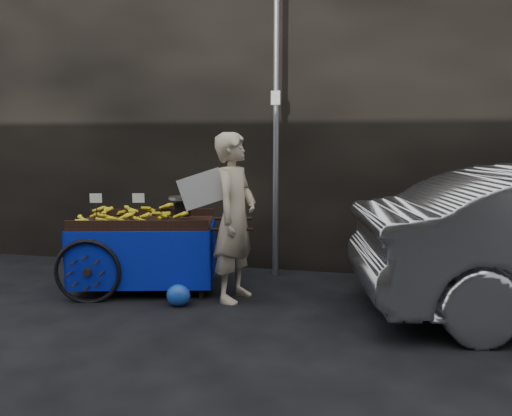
# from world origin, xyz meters

# --- Properties ---
(ground) EXTENTS (80.00, 80.00, 0.00)m
(ground) POSITION_xyz_m (0.00, 0.00, 0.00)
(ground) COLOR black
(ground) RESTS_ON ground
(building_wall) EXTENTS (13.50, 2.00, 5.00)m
(building_wall) POSITION_xyz_m (0.39, 2.60, 2.50)
(building_wall) COLOR black
(building_wall) RESTS_ON ground
(street_pole) EXTENTS (0.12, 0.10, 4.00)m
(street_pole) POSITION_xyz_m (0.30, 1.30, 2.01)
(street_pole) COLOR slate
(street_pole) RESTS_ON ground
(banana_cart) EXTENTS (2.45, 1.53, 1.24)m
(banana_cart) POSITION_xyz_m (-1.22, 0.33, 0.76)
(banana_cart) COLOR black
(banana_cart) RESTS_ON ground
(vendor) EXTENTS (0.91, 0.78, 1.94)m
(vendor) POSITION_xyz_m (0.03, 0.16, 0.97)
(vendor) COLOR tan
(vendor) RESTS_ON ground
(plastic_bag) EXTENTS (0.27, 0.22, 0.25)m
(plastic_bag) POSITION_xyz_m (-0.53, -0.22, 0.12)
(plastic_bag) COLOR #1744AE
(plastic_bag) RESTS_ON ground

